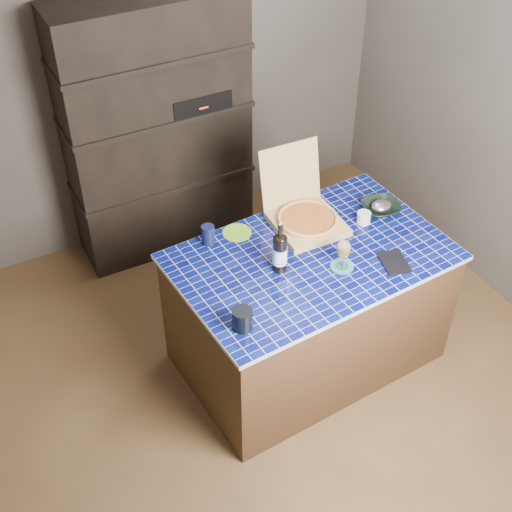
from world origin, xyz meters
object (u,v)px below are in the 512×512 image
kitchen_island (308,308)px  dvd_case (394,262)px  pizza_box (306,217)px  wine_glass (344,249)px  mead_bottle (280,252)px  bowl (381,208)px

kitchen_island → dvd_case: size_ratio=8.37×
pizza_box → wine_glass: pizza_box is taller
mead_bottle → dvd_case: 0.63m
mead_bottle → bowl: mead_bottle is taller
kitchen_island → pizza_box: 0.54m
kitchen_island → wine_glass: 0.56m
mead_bottle → dvd_case: mead_bottle is taller
kitchen_island → dvd_case: bearing=-40.6°
pizza_box → dvd_case: size_ratio=2.51×
kitchen_island → mead_bottle: 0.57m
wine_glass → mead_bottle: bearing=155.5°
dvd_case → bowl: bearing=76.8°
pizza_box → bowl: size_ratio=2.12×
mead_bottle → bowl: size_ratio=1.38×
kitchen_island → mead_bottle: bearing=180.0°
pizza_box → wine_glass: (-0.01, -0.40, 0.06)m
pizza_box → mead_bottle: pizza_box is taller
kitchen_island → mead_bottle: (-0.21, -0.02, 0.52)m
pizza_box → mead_bottle: bearing=-138.4°
kitchen_island → wine_glass: (0.09, -0.15, 0.53)m
mead_bottle → dvd_case: size_ratio=1.63×
kitchen_island → pizza_box: size_ratio=3.34×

